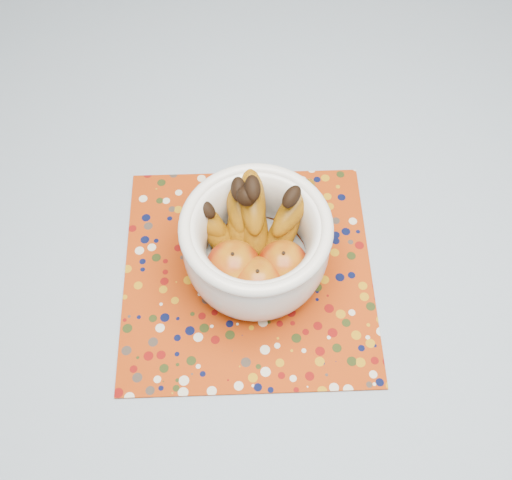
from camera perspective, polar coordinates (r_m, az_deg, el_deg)
table at (r=1.00m, az=5.91°, el=-4.77°), size 1.20×1.20×0.75m
tablecloth at (r=0.93m, az=6.36°, el=-2.58°), size 1.32×1.32×0.01m
placemat at (r=0.91m, az=-0.76°, el=-3.08°), size 0.40×0.40×0.00m
fruit_bowl at (r=0.85m, az=-0.10°, el=0.14°), size 0.25×0.22×0.16m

